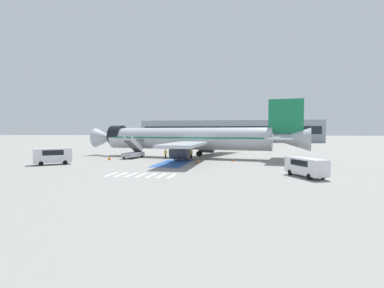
{
  "coord_description": "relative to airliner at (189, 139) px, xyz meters",
  "views": [
    {
      "loc": [
        11.06,
        -56.01,
        4.96
      ],
      "look_at": [
        1.58,
        -2.74,
        2.65
      ],
      "focal_mm": 28.0,
      "sensor_mm": 36.0,
      "label": 1
    }
  ],
  "objects": [
    {
      "name": "ground_plane",
      "position": [
        -0.72,
        0.74,
        -3.52
      ],
      "size": [
        600.0,
        600.0,
        0.0
      ],
      "primitive_type": "plane",
      "color": "gray"
    },
    {
      "name": "apron_leadline_yellow",
      "position": [
        -0.65,
        0.1,
        -3.52
      ],
      "size": [
        74.67,
        11.98,
        0.01
      ],
      "primitive_type": "cube",
      "rotation": [
        0.0,
        0.0,
        1.41
      ],
      "color": "gold",
      "rests_on": "ground_plane"
    },
    {
      "name": "apron_stand_patch_blue",
      "position": [
        -0.65,
        -10.36,
        -3.52
      ],
      "size": [
        4.48,
        11.45,
        0.01
      ],
      "primitive_type": "cube",
      "color": "#2856A8",
      "rests_on": "ground_plane"
    },
    {
      "name": "apron_walkway_bar_0",
      "position": [
        -4.85,
        -23.13,
        -3.52
      ],
      "size": [
        0.44,
        3.6,
        0.01
      ],
      "primitive_type": "cube",
      "color": "silver",
      "rests_on": "ground_plane"
    },
    {
      "name": "apron_walkway_bar_1",
      "position": [
        -3.65,
        -23.13,
        -3.52
      ],
      "size": [
        0.44,
        3.6,
        0.01
      ],
      "primitive_type": "cube",
      "color": "silver",
      "rests_on": "ground_plane"
    },
    {
      "name": "apron_walkway_bar_2",
      "position": [
        -2.45,
        -23.13,
        -3.52
      ],
      "size": [
        0.44,
        3.6,
        0.01
      ],
      "primitive_type": "cube",
      "color": "silver",
      "rests_on": "ground_plane"
    },
    {
      "name": "apron_walkway_bar_3",
      "position": [
        -1.25,
        -23.13,
        -3.52
      ],
      "size": [
        0.44,
        3.6,
        0.01
      ],
      "primitive_type": "cube",
      "color": "silver",
      "rests_on": "ground_plane"
    },
    {
      "name": "apron_walkway_bar_4",
      "position": [
        -0.05,
        -23.13,
        -3.52
      ],
      "size": [
        0.44,
        3.6,
        0.01
      ],
      "primitive_type": "cube",
      "color": "silver",
      "rests_on": "ground_plane"
    },
    {
      "name": "apron_walkway_bar_5",
      "position": [
        1.15,
        -23.13,
        -3.52
      ],
      "size": [
        0.44,
        3.6,
        0.01
      ],
      "primitive_type": "cube",
      "color": "silver",
      "rests_on": "ground_plane"
    },
    {
      "name": "apron_walkway_bar_6",
      "position": [
        2.35,
        -23.13,
        -3.52
      ],
      "size": [
        0.44,
        3.6,
        0.01
      ],
      "primitive_type": "cube",
      "color": "silver",
      "rests_on": "ground_plane"
    },
    {
      "name": "airliner",
      "position": [
        0.0,
        0.0,
        0.0
      ],
      "size": [
        42.29,
        36.61,
        10.4
      ],
      "rotation": [
        0.0,
        0.0,
        1.41
      ],
      "color": "#B7BCC4",
      "rests_on": "ground_plane"
    },
    {
      "name": "boarding_stairs_forward",
      "position": [
        -9.94,
        -3.08,
        -2.51
      ],
      "size": [
        2.92,
        5.47,
        4.15
      ],
      "rotation": [
        0.0,
        0.0,
        -0.16
      ],
      "color": "#ADB2BA",
      "rests_on": "ground_plane"
    },
    {
      "name": "fuel_tanker",
      "position": [
        6.98,
        25.3,
        -1.88
      ],
      "size": [
        9.9,
        2.89,
        3.27
      ],
      "rotation": [
        0.0,
        0.0,
        1.6
      ],
      "color": "#38383D",
      "rests_on": "ground_plane"
    },
    {
      "name": "service_van_0",
      "position": [
        16.82,
        -21.46,
        -2.29
      ],
      "size": [
        3.93,
        5.65,
        2.05
      ],
      "rotation": [
        0.0,
        0.0,
        3.59
      ],
      "color": "silver",
      "rests_on": "ground_plane"
    },
    {
      "name": "service_van_1",
      "position": [
        -17.87,
        -15.23,
        -2.09
      ],
      "size": [
        5.28,
        4.83,
        2.42
      ],
      "rotation": [
        0.0,
        0.0,
        5.4
      ],
      "color": "silver",
      "rests_on": "ground_plane"
    },
    {
      "name": "baggage_cart",
      "position": [
        -0.32,
        -5.33,
        -3.27
      ],
      "size": [
        2.99,
        2.71,
        0.87
      ],
      "rotation": [
        0.0,
        0.0,
        2.17
      ],
      "color": "gray",
      "rests_on": "ground_plane"
    },
    {
      "name": "ground_crew_0",
      "position": [
        -3.7,
        -3.52,
        -2.54
      ],
      "size": [
        0.44,
        0.48,
        1.7
      ],
      "rotation": [
        0.0,
        0.0,
        0.91
      ],
      "color": "#2D2D33",
      "rests_on": "ground_plane"
    },
    {
      "name": "ground_crew_1",
      "position": [
        1.06,
        -3.4,
        -2.53
      ],
      "size": [
        0.37,
        0.48,
        1.72
      ],
      "rotation": [
        0.0,
        0.0,
        1.95
      ],
      "color": "#191E38",
      "rests_on": "ground_plane"
    },
    {
      "name": "traffic_cone_0",
      "position": [
        8.41,
        -5.95,
        -3.28
      ],
      "size": [
        0.43,
        0.43,
        0.48
      ],
      "color": "orange",
      "rests_on": "ground_plane"
    },
    {
      "name": "traffic_cone_1",
      "position": [
        3.05,
        -9.03,
        -3.21
      ],
      "size": [
        0.56,
        0.56,
        0.62
      ],
      "color": "orange",
      "rests_on": "ground_plane"
    },
    {
      "name": "traffic_cone_2",
      "position": [
        -12.75,
        -7.08,
        -3.17
      ],
      "size": [
        0.63,
        0.63,
        0.69
      ],
      "color": "orange",
      "rests_on": "ground_plane"
    },
    {
      "name": "terminal_building",
      "position": [
        3.09,
        85.38,
        1.43
      ],
      "size": [
        81.88,
        12.1,
        9.9
      ],
      "color": "#89939E",
      "rests_on": "ground_plane"
    }
  ]
}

